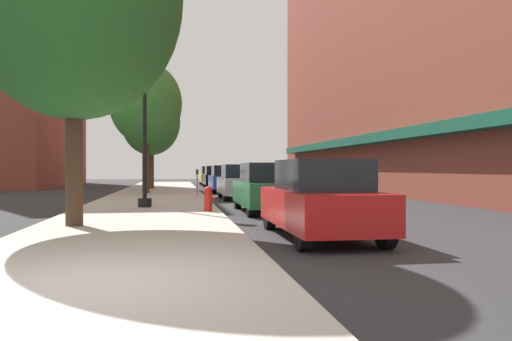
# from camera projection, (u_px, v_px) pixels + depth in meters

# --- Properties ---
(ground_plane) EXTENTS (90.00, 90.00, 0.00)m
(ground_plane) POSITION_uv_depth(u_px,v_px,m) (238.00, 198.00, 24.31)
(ground_plane) COLOR #2D2D30
(sidewalk_slab) EXTENTS (4.80, 50.00, 0.12)m
(sidewalk_slab) POSITION_uv_depth(u_px,v_px,m) (156.00, 197.00, 24.66)
(sidewalk_slab) COLOR #B7B2A8
(sidewalk_slab) RESTS_ON ground
(building_far_background) EXTENTS (6.80, 18.00, 21.42)m
(building_far_background) POSITION_uv_depth(u_px,v_px,m) (28.00, 57.00, 40.60)
(building_far_background) COLOR brown
(building_far_background) RESTS_ON ground
(lamppost) EXTENTS (0.48, 0.48, 5.90)m
(lamppost) POSITION_uv_depth(u_px,v_px,m) (145.00, 119.00, 17.31)
(lamppost) COLOR black
(lamppost) RESTS_ON sidewalk_slab
(fire_hydrant) EXTENTS (0.33, 0.26, 0.79)m
(fire_hydrant) POSITION_uv_depth(u_px,v_px,m) (208.00, 199.00, 15.58)
(fire_hydrant) COLOR red
(fire_hydrant) RESTS_ON sidewalk_slab
(parking_meter_near) EXTENTS (0.14, 0.09, 1.31)m
(parking_meter_near) POSITION_uv_depth(u_px,v_px,m) (197.00, 179.00, 25.04)
(parking_meter_near) COLOR slate
(parking_meter_near) RESTS_ON sidewalk_slab
(tree_mid) EXTENTS (3.95, 3.95, 7.22)m
(tree_mid) POSITION_uv_depth(u_px,v_px,m) (146.00, 104.00, 27.18)
(tree_mid) COLOR #4C3823
(tree_mid) RESTS_ON sidewalk_slab
(tree_far) EXTENTS (3.90, 3.90, 6.72)m
(tree_far) POSITION_uv_depth(u_px,v_px,m) (151.00, 122.00, 32.97)
(tree_far) COLOR #4C3823
(tree_far) RESTS_ON sidewalk_slab
(car_red) EXTENTS (1.80, 4.30, 1.66)m
(car_red) POSITION_uv_depth(u_px,v_px,m) (320.00, 200.00, 10.45)
(car_red) COLOR black
(car_red) RESTS_ON ground
(car_green) EXTENTS (1.80, 4.30, 1.66)m
(car_green) POSITION_uv_depth(u_px,v_px,m) (267.00, 188.00, 16.57)
(car_green) COLOR black
(car_green) RESTS_ON ground
(car_silver) EXTENTS (1.80, 4.30, 1.66)m
(car_silver) POSITION_uv_depth(u_px,v_px,m) (239.00, 182.00, 23.75)
(car_silver) COLOR black
(car_silver) RESTS_ON ground
(car_blue) EXTENTS (1.80, 4.30, 1.66)m
(car_blue) POSITION_uv_depth(u_px,v_px,m) (225.00, 179.00, 30.51)
(car_blue) COLOR black
(car_blue) RESTS_ON ground
(car_black) EXTENTS (1.80, 4.30, 1.66)m
(car_black) POSITION_uv_depth(u_px,v_px,m) (216.00, 177.00, 37.57)
(car_black) COLOR black
(car_black) RESTS_ON ground
(car_yellow) EXTENTS (1.80, 4.30, 1.66)m
(car_yellow) POSITION_uv_depth(u_px,v_px,m) (210.00, 176.00, 43.51)
(car_yellow) COLOR black
(car_yellow) RESTS_ON ground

